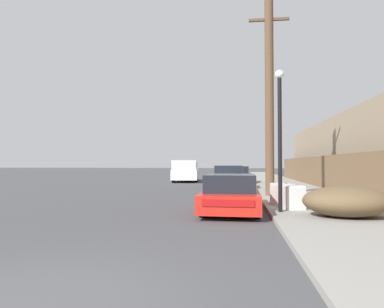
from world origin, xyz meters
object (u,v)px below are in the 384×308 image
at_px(car_parked_far, 238,176).
at_px(street_lamp, 280,128).
at_px(parked_sports_car_red, 231,195).
at_px(pickup_truck, 185,171).
at_px(utility_pole, 269,96).
at_px(discarded_fridge, 287,195).
at_px(brush_pile, 346,201).
at_px(car_parked_mid, 230,179).

xyz_separation_m(car_parked_far, street_lamp, (1.15, -15.59, 1.97)).
bearing_deg(parked_sports_car_red, street_lamp, -21.40).
xyz_separation_m(car_parked_far, pickup_truck, (-4.36, 2.52, 0.28)).
bearing_deg(pickup_truck, parked_sports_car_red, 98.29).
distance_m(pickup_truck, utility_pole, 14.57).
relative_size(discarded_fridge, brush_pile, 0.83).
distance_m(parked_sports_car_red, brush_pile, 3.39).
height_order(discarded_fridge, car_parked_far, car_parked_far).
height_order(parked_sports_car_red, car_parked_far, car_parked_far).
bearing_deg(pickup_truck, brush_pile, 105.94).
relative_size(car_parked_mid, street_lamp, 1.13).
relative_size(discarded_fridge, street_lamp, 0.45).
distance_m(parked_sports_car_red, pickup_truck, 17.96).
distance_m(car_parked_far, utility_pole, 11.18).
bearing_deg(car_parked_far, parked_sports_car_red, -87.91).
height_order(car_parked_far, utility_pole, utility_pole).
height_order(car_parked_far, pickup_truck, pickup_truck).
relative_size(parked_sports_car_red, pickup_truck, 0.74).
height_order(discarded_fridge, parked_sports_car_red, parked_sports_car_red).
xyz_separation_m(discarded_fridge, street_lamp, (-0.36, -1.25, 2.11)).
distance_m(car_parked_mid, street_lamp, 9.88).
relative_size(discarded_fridge, car_parked_far, 0.40).
bearing_deg(discarded_fridge, street_lamp, -116.69).
relative_size(pickup_truck, street_lamp, 1.34).
bearing_deg(parked_sports_car_red, car_parked_far, 89.99).
distance_m(parked_sports_car_red, utility_pole, 6.36).
bearing_deg(street_lamp, car_parked_far, 94.21).
bearing_deg(discarded_fridge, car_parked_far, 85.48).
relative_size(street_lamp, brush_pile, 1.86).
relative_size(car_parked_mid, utility_pole, 0.54).
relative_size(discarded_fridge, pickup_truck, 0.33).
relative_size(utility_pole, street_lamp, 2.09).
bearing_deg(utility_pole, street_lamp, -92.27).
relative_size(utility_pole, brush_pile, 3.88).
relative_size(car_parked_mid, car_parked_far, 1.00).
xyz_separation_m(utility_pole, street_lamp, (-0.21, -5.23, -2.00)).
height_order(pickup_truck, street_lamp, street_lamp).
bearing_deg(car_parked_mid, brush_pile, -70.25).
relative_size(parked_sports_car_red, street_lamp, 0.99).
xyz_separation_m(parked_sports_car_red, car_parked_far, (0.32, 14.98, 0.08)).
distance_m(car_parked_mid, brush_pile, 10.85).
relative_size(discarded_fridge, utility_pole, 0.21).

